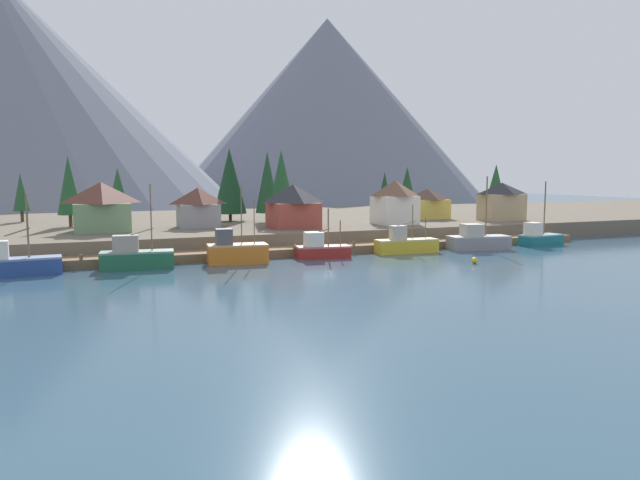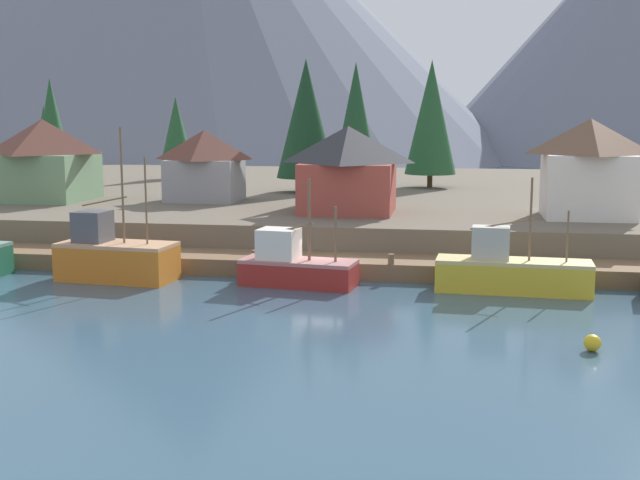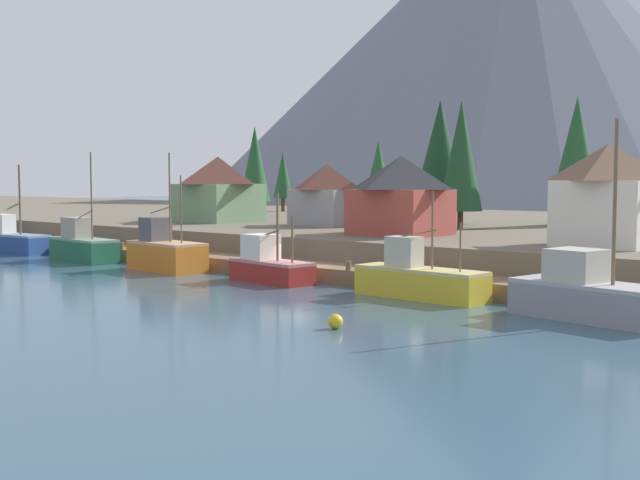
% 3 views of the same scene
% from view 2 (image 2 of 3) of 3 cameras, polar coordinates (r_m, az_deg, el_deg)
% --- Properties ---
extents(ground_plane, '(400.00, 400.00, 1.00)m').
position_cam_2_polar(ground_plane, '(66.86, 2.84, 0.22)').
color(ground_plane, '#335166').
extents(dock, '(80.00, 4.00, 1.60)m').
position_cam_2_polar(dock, '(49.09, 0.47, -1.76)').
color(dock, brown).
rests_on(dock, ground_plane).
extents(shoreline_bank, '(400.00, 56.00, 2.50)m').
position_cam_2_polar(shoreline_bank, '(78.47, 3.85, 2.80)').
color(shoreline_bank, '#665B4C').
rests_on(shoreline_bank, ground_plane).
extents(fishing_boat_orange, '(6.91, 3.57, 8.78)m').
position_cam_2_polar(fishing_boat_orange, '(48.49, -14.17, -1.14)').
color(fishing_boat_orange, '#CC6B1E').
rests_on(fishing_boat_orange, ground_plane).
extents(fishing_boat_red, '(6.68, 3.20, 5.99)m').
position_cam_2_polar(fishing_boat_red, '(45.63, -1.83, -1.80)').
color(fishing_boat_red, maroon).
rests_on(fishing_boat_red, ground_plane).
extents(fishing_boat_yellow, '(8.31, 2.80, 6.21)m').
position_cam_2_polar(fishing_boat_yellow, '(45.09, 13.15, -2.18)').
color(fishing_boat_yellow, gold).
rests_on(fishing_boat_yellow, ground_plane).
extents(house_green, '(7.30, 7.21, 6.54)m').
position_cam_2_polar(house_green, '(69.96, -18.71, 5.38)').
color(house_green, '#6B8E66').
rests_on(house_green, shoreline_bank).
extents(house_red, '(6.77, 6.33, 6.14)m').
position_cam_2_polar(house_red, '(58.07, 1.96, 5.01)').
color(house_red, '#9E4238').
rests_on(house_red, shoreline_bank).
extents(house_white, '(6.09, 5.63, 6.68)m').
position_cam_2_polar(house_white, '(58.18, 18.25, 4.85)').
color(house_white, silver).
rests_on(house_white, shoreline_bank).
extents(house_grey, '(5.84, 5.09, 5.67)m').
position_cam_2_polar(house_grey, '(66.48, -8.06, 5.22)').
color(house_grey, gray).
rests_on(house_grey, shoreline_bank).
extents(conifer_near_left, '(4.83, 4.83, 11.94)m').
position_cam_2_polar(conifer_near_left, '(78.27, 7.76, 8.48)').
color(conifer_near_left, '#4C3823').
rests_on(conifer_near_left, shoreline_bank).
extents(conifer_near_right, '(3.32, 3.32, 8.73)m').
position_cam_2_polar(conifer_near_right, '(89.50, -10.01, 7.64)').
color(conifer_near_right, '#4C3823').
rests_on(conifer_near_right, shoreline_bank).
extents(conifer_mid_left, '(2.51, 2.51, 7.80)m').
position_cam_2_polar(conifer_mid_left, '(94.68, -18.67, 7.03)').
color(conifer_mid_left, '#4C3823').
rests_on(conifer_mid_left, shoreline_bank).
extents(conifer_back_left, '(3.41, 3.41, 10.20)m').
position_cam_2_polar(conifer_back_left, '(80.08, -18.23, 7.67)').
color(conifer_back_left, '#4C3823').
rests_on(conifer_back_left, shoreline_bank).
extents(conifer_centre, '(5.29, 5.29, 11.76)m').
position_cam_2_polar(conifer_centre, '(73.17, -0.98, 8.47)').
color(conifer_centre, '#4C3823').
rests_on(conifer_centre, shoreline_bank).
extents(conifer_far_right, '(3.83, 3.83, 11.16)m').
position_cam_2_polar(conifer_far_right, '(68.04, 2.51, 8.28)').
color(conifer_far_right, '#4C3823').
rests_on(conifer_far_right, shoreline_bank).
extents(channel_buoy, '(0.70, 0.70, 0.70)m').
position_cam_2_polar(channel_buoy, '(35.11, 18.48, -6.83)').
color(channel_buoy, gold).
rests_on(channel_buoy, ground_plane).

